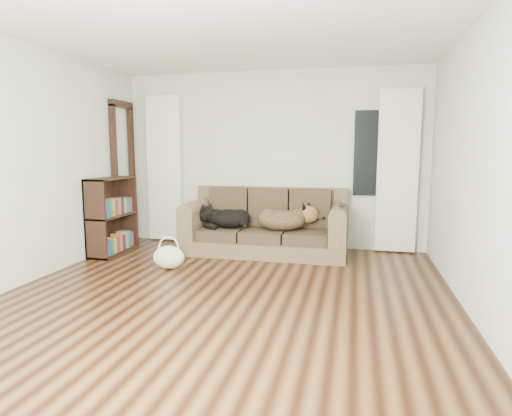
% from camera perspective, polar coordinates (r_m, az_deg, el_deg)
% --- Properties ---
extents(floor, '(5.00, 5.00, 0.00)m').
position_cam_1_polar(floor, '(4.28, -4.59, -12.15)').
color(floor, black).
rests_on(floor, ground).
extents(ceiling, '(5.00, 5.00, 0.00)m').
position_cam_1_polar(ceiling, '(4.18, -5.01, 23.66)').
color(ceiling, white).
rests_on(ceiling, ground).
extents(wall_back, '(4.50, 0.04, 2.60)m').
position_cam_1_polar(wall_back, '(6.45, 2.09, 6.43)').
color(wall_back, silver).
rests_on(wall_back, ground).
extents(wall_left, '(0.04, 5.00, 2.60)m').
position_cam_1_polar(wall_left, '(5.18, -29.33, 5.08)').
color(wall_left, silver).
rests_on(wall_left, ground).
extents(wall_right, '(0.04, 5.00, 2.60)m').
position_cam_1_polar(wall_right, '(3.96, 28.07, 4.60)').
color(wall_right, silver).
rests_on(wall_right, ground).
extents(curtain_left, '(0.55, 0.08, 2.25)m').
position_cam_1_polar(curtain_left, '(6.91, -12.08, 5.12)').
color(curtain_left, white).
rests_on(curtain_left, ground).
extents(curtain_right, '(0.55, 0.08, 2.25)m').
position_cam_1_polar(curtain_right, '(6.28, 18.34, 4.63)').
color(curtain_right, white).
rests_on(curtain_right, ground).
extents(window_pane, '(0.50, 0.03, 1.20)m').
position_cam_1_polar(window_pane, '(6.30, 15.20, 7.04)').
color(window_pane, black).
rests_on(window_pane, wall_back).
extents(door_casing, '(0.07, 0.60, 2.10)m').
position_cam_1_polar(door_casing, '(6.82, -17.20, 4.06)').
color(door_casing, black).
rests_on(door_casing, ground).
extents(sofa, '(2.27, 0.98, 0.93)m').
position_cam_1_polar(sofa, '(6.01, 1.21, -1.81)').
color(sofa, '#4E4831').
rests_on(sofa, floor).
extents(dog_black_lab, '(0.71, 0.56, 0.27)m').
position_cam_1_polar(dog_black_lab, '(6.11, -3.96, -1.38)').
color(dog_black_lab, black).
rests_on(dog_black_lab, sofa).
extents(dog_shepherd, '(0.74, 0.55, 0.31)m').
position_cam_1_polar(dog_shepherd, '(5.95, 3.80, -1.55)').
color(dog_shepherd, black).
rests_on(dog_shepherd, sofa).
extents(tv_remote, '(0.09, 0.20, 0.02)m').
position_cam_1_polar(tv_remote, '(5.69, 11.39, 0.33)').
color(tv_remote, black).
rests_on(tv_remote, sofa).
extents(tote_bag, '(0.47, 0.42, 0.29)m').
position_cam_1_polar(tote_bag, '(5.39, -11.55, -6.26)').
color(tote_bag, '#ECE4C8').
rests_on(tote_bag, floor).
extents(bookshelf, '(0.33, 0.86, 1.07)m').
position_cam_1_polar(bookshelf, '(6.35, -18.63, -1.25)').
color(bookshelf, black).
rests_on(bookshelf, floor).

